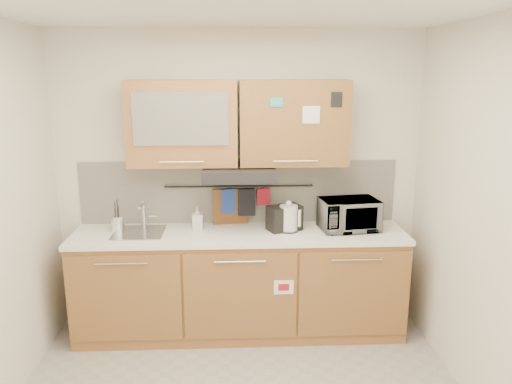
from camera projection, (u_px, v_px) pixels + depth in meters
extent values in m
plane|color=white|center=(240.00, 4.00, 2.68)|extent=(3.20, 3.20, 0.00)
plane|color=silver|center=(239.00, 181.00, 4.44)|extent=(3.20, 0.00, 3.20)
plane|color=silver|center=(502.00, 230.00, 3.06)|extent=(0.00, 3.00, 3.00)
cube|color=#B0713E|center=(240.00, 284.00, 4.35)|extent=(2.80, 0.60, 0.88)
cube|color=black|center=(240.00, 325.00, 4.45)|extent=(2.80, 0.54, 0.10)
cube|color=olive|center=(124.00, 299.00, 4.00)|extent=(0.91, 0.02, 0.74)
cylinder|color=silver|center=(121.00, 264.00, 3.91)|extent=(0.41, 0.01, 0.01)
cube|color=olive|center=(240.00, 296.00, 4.04)|extent=(0.91, 0.02, 0.74)
cylinder|color=silver|center=(240.00, 262.00, 3.95)|extent=(0.41, 0.01, 0.01)
cube|color=olive|center=(354.00, 294.00, 4.08)|extent=(0.91, 0.02, 0.74)
cylinder|color=silver|center=(357.00, 260.00, 3.99)|extent=(0.41, 0.01, 0.01)
cube|color=white|center=(240.00, 234.00, 4.24)|extent=(2.82, 0.62, 0.04)
cube|color=silver|center=(239.00, 192.00, 4.45)|extent=(2.80, 0.02, 0.56)
cube|color=#B0713E|center=(183.00, 123.00, 4.13)|extent=(0.90, 0.35, 0.70)
cube|color=silver|center=(180.00, 119.00, 3.94)|extent=(0.76, 0.02, 0.42)
cube|color=olive|center=(293.00, 123.00, 4.17)|extent=(0.90, 0.35, 0.70)
cube|color=white|center=(311.00, 115.00, 3.98)|extent=(0.14, 0.00, 0.14)
cube|color=black|center=(239.00, 173.00, 4.17)|extent=(0.60, 0.46, 0.10)
cube|color=silver|center=(139.00, 234.00, 4.20)|extent=(0.42, 0.40, 0.03)
cylinder|color=silver|center=(144.00, 214.00, 4.33)|extent=(0.03, 0.03, 0.24)
cylinder|color=silver|center=(141.00, 205.00, 4.23)|extent=(0.02, 0.18, 0.02)
cylinder|color=black|center=(239.00, 186.00, 4.40)|extent=(1.30, 0.02, 0.02)
cylinder|color=silver|center=(118.00, 224.00, 4.23)|extent=(0.14, 0.14, 0.14)
cylinder|color=black|center=(116.00, 217.00, 4.22)|extent=(0.01, 0.01, 0.26)
cylinder|color=black|center=(119.00, 219.00, 4.21)|extent=(0.01, 0.01, 0.23)
cylinder|color=black|center=(118.00, 215.00, 4.23)|extent=(0.01, 0.01, 0.28)
cylinder|color=black|center=(116.00, 221.00, 4.20)|extent=(0.01, 0.01, 0.20)
cylinder|color=silver|center=(288.00, 218.00, 4.23)|extent=(0.20, 0.20, 0.22)
sphere|color=silver|center=(289.00, 203.00, 4.20)|extent=(0.05, 0.05, 0.05)
cube|color=silver|center=(300.00, 218.00, 4.20)|extent=(0.03, 0.04, 0.14)
cylinder|color=black|center=(288.00, 230.00, 4.26)|extent=(0.17, 0.17, 0.01)
cube|color=black|center=(284.00, 218.00, 4.27)|extent=(0.32, 0.26, 0.21)
cube|color=black|center=(279.00, 207.00, 4.22)|extent=(0.12, 0.14, 0.01)
cube|color=black|center=(290.00, 206.00, 4.27)|extent=(0.12, 0.14, 0.01)
imported|color=#999999|center=(349.00, 215.00, 4.27)|extent=(0.52, 0.39, 0.27)
imported|color=#999999|center=(197.00, 218.00, 4.30)|extent=(0.09, 0.10, 0.20)
cube|color=brown|center=(231.00, 210.00, 4.44)|extent=(0.31, 0.06, 0.38)
cube|color=navy|center=(229.00, 201.00, 4.42)|extent=(0.14, 0.05, 0.22)
cube|color=black|center=(247.00, 202.00, 4.43)|extent=(0.15, 0.04, 0.24)
cube|color=#AA1629|center=(263.00, 197.00, 4.42)|extent=(0.12, 0.05, 0.15)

